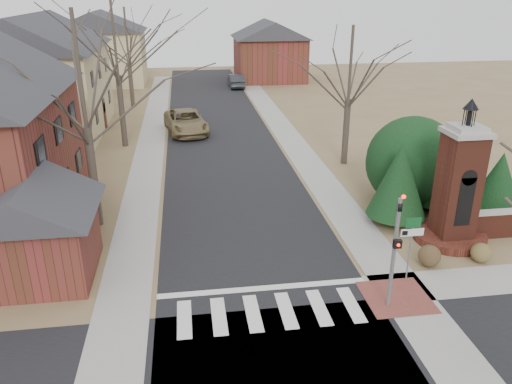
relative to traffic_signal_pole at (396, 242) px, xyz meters
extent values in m
plane|color=brown|center=(-4.30, -0.57, -2.59)|extent=(120.00, 120.00, 0.00)
cube|color=black|center=(-4.30, 21.43, -2.58)|extent=(8.00, 70.00, 0.01)
cube|color=silver|center=(-4.30, 0.23, -2.58)|extent=(8.00, 2.20, 0.02)
cube|color=silver|center=(-4.30, 1.73, -2.58)|extent=(8.00, 0.35, 0.02)
cube|color=gray|center=(0.90, 21.43, -2.58)|extent=(2.00, 60.00, 0.02)
cube|color=gray|center=(-9.50, 21.43, -2.58)|extent=(2.00, 60.00, 0.02)
cube|color=brown|center=(0.50, 0.43, -2.57)|extent=(2.40, 2.40, 0.02)
cylinder|color=slate|center=(0.00, 0.03, -0.49)|extent=(0.14, 0.14, 4.20)
imported|color=black|center=(0.00, 0.03, 1.46)|extent=(0.15, 0.18, 0.90)
sphere|color=#FF0C05|center=(0.00, -0.19, 1.76)|extent=(0.14, 0.14, 0.14)
cube|color=black|center=(0.00, -0.15, 0.01)|extent=(0.28, 0.16, 0.30)
sphere|color=#FF0C05|center=(0.00, -0.24, 0.01)|extent=(0.11, 0.11, 0.11)
cylinder|color=slate|center=(1.30, 1.43, -1.29)|extent=(0.06, 0.06, 2.60)
cube|color=silver|center=(1.30, 1.41, -0.44)|extent=(0.90, 0.03, 0.30)
cube|color=black|center=(1.00, 1.39, -0.44)|extent=(0.22, 0.02, 0.18)
cube|color=#104B20|center=(1.30, 1.41, -0.04)|extent=(0.60, 0.03, 0.40)
cylinder|color=#602A1C|center=(4.70, 4.43, -2.41)|extent=(3.20, 3.20, 0.36)
cube|color=#602A1C|center=(4.70, 4.43, -0.09)|extent=(1.50, 1.50, 5.00)
cube|color=black|center=(4.70, 3.71, -0.39)|extent=(0.70, 0.10, 2.20)
cube|color=gray|center=(4.70, 4.43, 2.46)|extent=(1.70, 1.70, 0.20)
cube|color=gray|center=(4.70, 4.43, 2.66)|extent=(1.30, 1.30, 0.20)
cylinder|color=black|center=(4.70, 4.43, 3.06)|extent=(0.20, 0.20, 0.60)
cone|color=black|center=(4.70, 4.43, 3.66)|extent=(0.64, 0.64, 0.45)
cube|color=tan|center=(-17.80, 26.43, 0.61)|extent=(9.00, 12.00, 6.40)
cube|color=maroon|center=(-12.80, 3.93, -1.19)|extent=(4.00, 4.00, 2.80)
cube|color=tan|center=(-16.30, 47.43, 0.41)|extent=(10.00, 8.00, 6.00)
cube|color=tan|center=(-19.10, 45.83, 4.40)|extent=(0.75, 0.75, 3.08)
cube|color=maroon|center=(3.70, 47.43, -0.09)|extent=(8.00, 8.00, 5.00)
cube|color=maroon|center=(1.46, 45.83, 3.31)|extent=(0.75, 0.75, 2.80)
cylinder|color=#473D33|center=(2.90, 6.43, -2.34)|extent=(0.20, 0.20, 0.50)
cone|color=black|center=(2.90, 6.43, -0.29)|extent=(2.80, 2.80, 3.60)
cylinder|color=#473D33|center=(6.20, 7.63, -2.34)|extent=(0.20, 0.20, 0.50)
cone|color=black|center=(6.20, 7.63, 0.01)|extent=(3.40, 3.40, 4.20)
cylinder|color=#473D33|center=(8.20, 6.63, -2.34)|extent=(0.20, 0.20, 0.50)
cone|color=black|center=(8.20, 6.63, -0.69)|extent=(2.40, 2.40, 2.80)
sphere|color=black|center=(4.70, 8.93, -0.19)|extent=(4.80, 4.80, 4.80)
cylinder|color=#473D33|center=(-11.30, 8.43, -0.17)|extent=(0.40, 0.40, 4.83)
cylinder|color=#473D33|center=(-11.30, 21.43, -0.07)|extent=(0.40, 0.40, 5.04)
cylinder|color=#473D33|center=(-11.80, 34.43, -0.38)|extent=(0.40, 0.40, 4.41)
cylinder|color=#473D33|center=(3.20, 15.43, -0.49)|extent=(0.40, 0.40, 4.20)
imported|color=olive|center=(-6.86, 24.44, -1.72)|extent=(3.77, 6.56, 1.72)
imported|color=#2D3034|center=(-0.90, 42.93, -1.83)|extent=(1.62, 4.61, 1.51)
sphere|color=#4C3B23|center=(2.71, 2.43, -2.13)|extent=(0.92, 0.92, 0.92)
sphere|color=brown|center=(5.00, 2.43, -2.17)|extent=(0.83, 0.83, 0.83)
camera|label=1|loc=(-6.88, -14.25, 8.07)|focal=35.00mm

